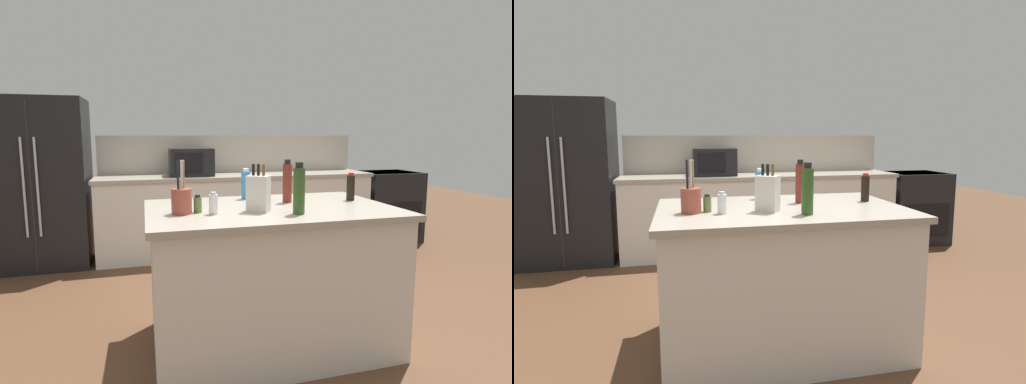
# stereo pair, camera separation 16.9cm
# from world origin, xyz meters

# --- Properties ---
(ground_plane) EXTENTS (14.00, 14.00, 0.00)m
(ground_plane) POSITION_xyz_m (0.00, 0.00, 0.00)
(ground_plane) COLOR brown
(back_counter_run) EXTENTS (3.27, 0.66, 0.94)m
(back_counter_run) POSITION_xyz_m (0.30, 2.20, 0.47)
(back_counter_run) COLOR beige
(back_counter_run) RESTS_ON ground_plane
(wall_backsplash) EXTENTS (3.23, 0.03, 0.46)m
(wall_backsplash) POSITION_xyz_m (0.30, 2.52, 1.17)
(wall_backsplash) COLOR #B2A899
(wall_backsplash) RESTS_ON back_counter_run
(kitchen_island) EXTENTS (1.58, 1.03, 0.94)m
(kitchen_island) POSITION_xyz_m (0.00, 0.00, 0.47)
(kitchen_island) COLOR beige
(kitchen_island) RESTS_ON ground_plane
(refrigerator) EXTENTS (0.97, 0.75, 1.79)m
(refrigerator) POSITION_xyz_m (-1.86, 2.25, 0.90)
(refrigerator) COLOR black
(refrigerator) RESTS_ON ground_plane
(range_oven) EXTENTS (0.76, 0.65, 0.92)m
(range_oven) POSITION_xyz_m (2.35, 2.20, 0.47)
(range_oven) COLOR black
(range_oven) RESTS_ON ground_plane
(microwave) EXTENTS (0.49, 0.39, 0.31)m
(microwave) POSITION_xyz_m (-0.26, 2.20, 1.10)
(microwave) COLOR black
(microwave) RESTS_ON back_counter_run
(knife_block) EXTENTS (0.16, 0.16, 0.29)m
(knife_block) POSITION_xyz_m (-0.12, -0.13, 1.05)
(knife_block) COLOR beige
(knife_block) RESTS_ON kitchen_island
(utensil_crock) EXTENTS (0.12, 0.12, 0.32)m
(utensil_crock) POSITION_xyz_m (-0.58, -0.08, 1.02)
(utensil_crock) COLOR brown
(utensil_crock) RESTS_ON kitchen_island
(dish_soap_bottle) EXTENTS (0.06, 0.06, 0.22)m
(dish_soap_bottle) POSITION_xyz_m (-0.07, 0.37, 1.05)
(dish_soap_bottle) COLOR #3384BC
(dish_soap_bottle) RESTS_ON kitchen_island
(vinegar_bottle) EXTENTS (0.06, 0.06, 0.30)m
(vinegar_bottle) POSITION_xyz_m (0.16, 0.14, 1.08)
(vinegar_bottle) COLOR maroon
(vinegar_bottle) RESTS_ON kitchen_island
(spice_jar_oregano) EXTENTS (0.05, 0.05, 0.11)m
(spice_jar_oregano) POSITION_xyz_m (-0.48, -0.06, 0.99)
(spice_jar_oregano) COLOR #567038
(spice_jar_oregano) RESTS_ON kitchen_island
(olive_oil_bottle) EXTENTS (0.07, 0.07, 0.31)m
(olive_oil_bottle) POSITION_xyz_m (0.09, -0.27, 1.08)
(olive_oil_bottle) COLOR #2D4C1E
(olive_oil_bottle) RESTS_ON kitchen_island
(soy_sauce_bottle) EXTENTS (0.06, 0.06, 0.20)m
(soy_sauce_bottle) POSITION_xyz_m (0.63, 0.10, 1.03)
(soy_sauce_bottle) COLOR black
(soy_sauce_bottle) RESTS_ON kitchen_island
(salt_shaker) EXTENTS (0.05, 0.05, 0.13)m
(salt_shaker) POSITION_xyz_m (-0.40, -0.14, 1.00)
(salt_shaker) COLOR silver
(salt_shaker) RESTS_ON kitchen_island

